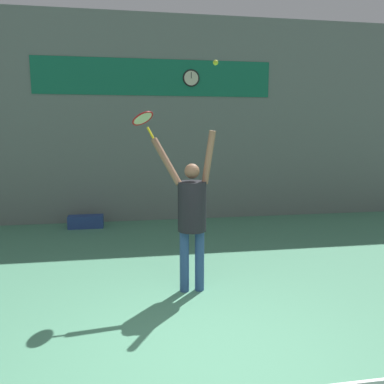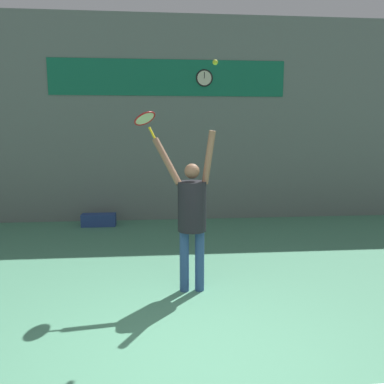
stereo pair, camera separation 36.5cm
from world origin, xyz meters
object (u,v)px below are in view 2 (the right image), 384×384
Objects in this scene: tennis_racket at (145,120)px; equipment_bag at (99,220)px; tennis_ball at (215,62)px; scoreboard_clock at (204,78)px; tennis_player at (192,212)px.

equipment_bag is (-1.27, 3.46, -2.25)m from tennis_racket.
tennis_racket is 1.26m from tennis_ball.
tennis_ball is at bearing -95.15° from scoreboard_clock.
tennis_racket is at bearing -108.32° from scoreboard_clock.
equipment_bag is (-2.58, -0.50, -3.37)m from scoreboard_clock.
scoreboard_clock is at bearing 80.97° from tennis_player.
tennis_ball reaches higher than equipment_bag.
scoreboard_clock is at bearing 71.68° from tennis_racket.
scoreboard_clock is 0.52× the size of equipment_bag.
tennis_racket is at bearing 150.14° from tennis_ball.
equipment_bag is at bearing 116.11° from tennis_player.
scoreboard_clock is at bearing 84.85° from tennis_ball.
tennis_ball is (0.29, -0.13, 1.95)m from tennis_player.
scoreboard_clock reaches higher than tennis_ball.
equipment_bag is at bearing 118.62° from tennis_ball.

